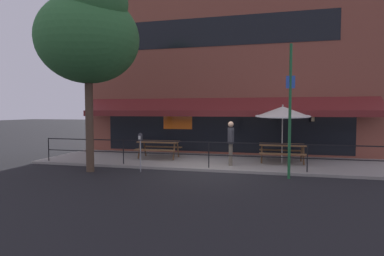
# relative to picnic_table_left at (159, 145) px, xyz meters

# --- Properties ---
(ground_plane) EXTENTS (120.00, 120.00, 0.00)m
(ground_plane) POSITION_rel_picnic_table_left_xyz_m (2.58, -2.04, -0.71)
(ground_plane) COLOR black
(patio_deck) EXTENTS (15.00, 4.00, 0.10)m
(patio_deck) POSITION_rel_picnic_table_left_xyz_m (2.58, -0.04, -0.66)
(patio_deck) COLOR gray
(patio_deck) RESTS_ON ground
(restaurant_building) EXTENTS (15.00, 1.60, 8.62)m
(restaurant_building) POSITION_rel_picnic_table_left_xyz_m (2.58, 2.19, 3.57)
(restaurant_building) COLOR brown
(restaurant_building) RESTS_ON ground
(patio_railing) EXTENTS (13.84, 0.04, 0.97)m
(patio_railing) POSITION_rel_picnic_table_left_xyz_m (2.58, -1.74, 0.09)
(patio_railing) COLOR black
(patio_railing) RESTS_ON patio_deck
(picnic_table_left) EXTENTS (1.80, 1.42, 0.76)m
(picnic_table_left) POSITION_rel_picnic_table_left_xyz_m (0.00, 0.00, 0.00)
(picnic_table_left) COLOR brown
(picnic_table_left) RESTS_ON patio_deck
(picnic_table_centre) EXTENTS (1.80, 1.42, 0.76)m
(picnic_table_centre) POSITION_rel_picnic_table_left_xyz_m (5.29, 0.00, 0.00)
(picnic_table_centre) COLOR brown
(picnic_table_centre) RESTS_ON patio_deck
(patio_umbrella_centre) EXTENTS (2.14, 2.14, 2.38)m
(patio_umbrella_centre) POSITION_rel_picnic_table_left_xyz_m (5.29, -0.05, 1.47)
(patio_umbrella_centre) COLOR #B7B2A8
(patio_umbrella_centre) RESTS_ON patio_deck
(pedestrian_walking) EXTENTS (0.28, 0.62, 1.71)m
(pedestrian_walking) POSITION_rel_picnic_table_left_xyz_m (3.32, -1.04, 0.35)
(pedestrian_walking) COLOR #665B4C
(pedestrian_walking) RESTS_ON patio_deck
(parking_meter_near) EXTENTS (0.15, 0.16, 1.42)m
(parking_meter_near) POSITION_rel_picnic_table_left_xyz_m (0.22, -2.59, 0.44)
(parking_meter_near) COLOR gray
(parking_meter_near) RESTS_ON ground
(street_sign_pole) EXTENTS (0.28, 0.09, 4.36)m
(street_sign_pole) POSITION_rel_picnic_table_left_xyz_m (5.36, -2.49, 1.53)
(street_sign_pole) COLOR #1E6033
(street_sign_pole) RESTS_ON ground
(street_tree_curbside) EXTENTS (3.69, 3.32, 6.89)m
(street_tree_curbside) POSITION_rel_picnic_table_left_xyz_m (-1.50, -3.01, 4.26)
(street_tree_curbside) COLOR brown
(street_tree_curbside) RESTS_ON ground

